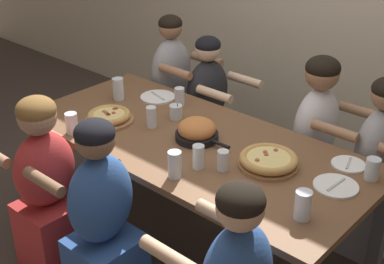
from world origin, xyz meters
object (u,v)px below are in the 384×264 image
at_px(drinking_glass_a, 198,158).
at_px(diner_far_left, 172,99).
at_px(diner_far_midright, 314,150).
at_px(diner_near_midleft, 48,195).
at_px(pizza_board_second, 268,160).
at_px(diner_far_midleft, 207,116).
at_px(empty_plate_b, 348,165).
at_px(skillet_bowl, 197,131).
at_px(drinking_glass_h, 303,206).
at_px(empty_plate_a, 158,97).
at_px(empty_plate_c, 336,186).
at_px(cocktail_glass_blue, 176,112).
at_px(drinking_glass_f, 151,117).
at_px(drinking_glass_b, 118,89).
at_px(drinking_glass_d, 175,166).
at_px(drinking_glass_g, 372,170).
at_px(drinking_glass_i, 223,162).
at_px(drinking_glass_e, 72,123).
at_px(drinking_glass_c, 180,97).
at_px(diner_far_right, 374,176).
at_px(diner_near_center, 103,230).
at_px(pizza_board_main, 109,117).

xyz_separation_m(drinking_glass_a, diner_far_left, (-1.06, 0.91, -0.27)).
bearing_deg(diner_far_midright, diner_near_midleft, -31.79).
xyz_separation_m(pizza_board_second, diner_far_midleft, (-0.97, 0.66, -0.29)).
bearing_deg(empty_plate_b, diner_far_left, 167.30).
relative_size(skillet_bowl, drinking_glass_h, 2.57).
relative_size(skillet_bowl, empty_plate_a, 1.53).
bearing_deg(empty_plate_c, skillet_bowl, -174.78).
height_order(cocktail_glass_blue, drinking_glass_f, drinking_glass_f).
height_order(drinking_glass_b, diner_far_midleft, diner_far_midleft).
xyz_separation_m(drinking_glass_d, diner_far_midright, (0.21, 1.06, -0.27)).
relative_size(drinking_glass_d, drinking_glass_g, 1.25).
xyz_separation_m(empty_plate_a, drinking_glass_i, (0.91, -0.44, 0.04)).
xyz_separation_m(drinking_glass_e, drinking_glass_f, (0.29, 0.37, 0.00)).
bearing_deg(diner_far_midright, drinking_glass_b, -63.07).
bearing_deg(drinking_glass_d, diner_near_midleft, -152.38).
xyz_separation_m(empty_plate_b, drinking_glass_c, (-1.19, -0.03, 0.05)).
xyz_separation_m(drinking_glass_e, diner_far_midleft, (0.11, 1.11, -0.32)).
bearing_deg(drinking_glass_a, drinking_glass_i, 32.43).
height_order(diner_far_left, diner_far_midleft, diner_far_left).
distance_m(drinking_glass_e, drinking_glass_g, 1.69).
distance_m(drinking_glass_b, diner_far_left, 0.66).
height_order(drinking_glass_g, drinking_glass_i, drinking_glass_g).
bearing_deg(drinking_glass_c, drinking_glass_i, -31.92).
bearing_deg(diner_near_midleft, diner_far_midleft, 0.66).
relative_size(skillet_bowl, empty_plate_b, 2.00).
height_order(empty_plate_a, empty_plate_c, same).
bearing_deg(diner_far_left, diner_far_right, 90.00).
height_order(drinking_glass_e, diner_far_right, diner_far_right).
bearing_deg(drinking_glass_b, diner_far_midright, 26.93).
distance_m(empty_plate_a, diner_near_center, 1.18).
relative_size(drinking_glass_e, drinking_glass_g, 1.10).
bearing_deg(diner_far_right, cocktail_glass_blue, -62.95).
bearing_deg(diner_near_midleft, diner_far_left, 14.94).
bearing_deg(drinking_glass_d, drinking_glass_h, 10.64).
bearing_deg(diner_far_midright, drinking_glass_i, -5.08).
bearing_deg(drinking_glass_f, drinking_glass_h, -9.57).
bearing_deg(diner_far_right, diner_far_left, -90.00).
bearing_deg(diner_near_center, drinking_glass_b, 43.73).
xyz_separation_m(pizza_board_main, empty_plate_c, (1.40, 0.26, -0.03)).
xyz_separation_m(pizza_board_main, drinking_glass_e, (-0.04, -0.25, 0.03)).
xyz_separation_m(pizza_board_main, diner_far_left, (-0.29, 0.86, -0.24)).
height_order(empty_plate_a, drinking_glass_b, drinking_glass_b).
distance_m(pizza_board_main, drinking_glass_g, 1.56).
height_order(drinking_glass_g, diner_far_left, diner_far_left).
distance_m(empty_plate_c, drinking_glass_b, 1.62).
bearing_deg(diner_near_center, pizza_board_second, -32.57).
distance_m(drinking_glass_i, diner_far_midright, 0.88).
bearing_deg(diner_far_right, diner_far_midright, -90.00).
bearing_deg(drinking_glass_f, diner_far_midleft, 103.54).
xyz_separation_m(empty_plate_a, empty_plate_c, (1.43, -0.20, 0.00)).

